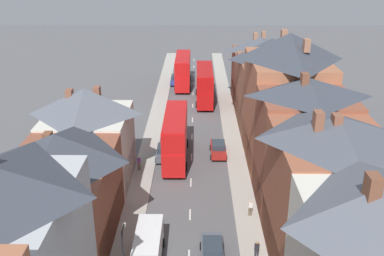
# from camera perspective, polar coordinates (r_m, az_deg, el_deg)

# --- Properties ---
(pavement_left) EXTENTS (2.20, 104.00, 0.14)m
(pavement_left) POSITION_cam_1_polar(r_m,az_deg,el_deg) (53.95, -5.47, -2.68)
(pavement_left) COLOR #A8A399
(pavement_left) RESTS_ON ground
(pavement_right) EXTENTS (2.20, 104.00, 0.14)m
(pavement_right) POSITION_cam_1_polar(r_m,az_deg,el_deg) (53.85, 5.40, -2.73)
(pavement_right) COLOR #A8A399
(pavement_right) RESTS_ON ground
(centre_line_dashes) EXTENTS (0.14, 97.80, 0.01)m
(centre_line_dashes) POSITION_cam_1_polar(r_m,az_deg,el_deg) (51.88, -0.07, -3.71)
(centre_line_dashes) COLOR silver
(centre_line_dashes) RESTS_ON ground
(terrace_row_right) EXTENTS (8.00, 73.46, 14.57)m
(terrace_row_right) POSITION_cam_1_polar(r_m,az_deg,el_deg) (39.31, 14.77, -3.54)
(terrace_row_right) COLOR #A36042
(terrace_row_right) RESTS_ON ground
(double_decker_bus_lead) EXTENTS (2.74, 10.80, 5.30)m
(double_decker_bus_lead) POSITION_cam_1_polar(r_m,az_deg,el_deg) (69.71, 1.60, 5.59)
(double_decker_bus_lead) COLOR #B70F0F
(double_decker_bus_lead) RESTS_ON ground
(double_decker_bus_mid_street) EXTENTS (2.74, 10.80, 5.30)m
(double_decker_bus_mid_street) POSITION_cam_1_polar(r_m,az_deg,el_deg) (50.41, -2.13, -1.01)
(double_decker_bus_mid_street) COLOR red
(double_decker_bus_mid_street) RESTS_ON ground
(double_decker_bus_far_approaching) EXTENTS (2.74, 10.80, 5.30)m
(double_decker_bus_far_approaching) POSITION_cam_1_polar(r_m,az_deg,el_deg) (77.85, -1.17, 7.35)
(double_decker_bus_far_approaching) COLOR red
(double_decker_bus_far_approaching) RESTS_ON ground
(car_near_blue) EXTENTS (1.90, 4.17, 1.70)m
(car_near_blue) POSITION_cam_1_polar(r_m,az_deg,el_deg) (35.72, 2.59, -15.35)
(car_near_blue) COLOR #4C515B
(car_near_blue) RESTS_ON ground
(car_near_silver) EXTENTS (1.90, 3.95, 1.69)m
(car_near_silver) POSITION_cam_1_polar(r_m,az_deg,el_deg) (79.45, -2.07, 6.17)
(car_near_silver) COLOR navy
(car_near_silver) RESTS_ON ground
(car_parked_left_a) EXTENTS (1.90, 3.82, 1.68)m
(car_parked_left_a) POSITION_cam_1_polar(r_m,az_deg,el_deg) (51.23, -3.55, -3.06)
(car_parked_left_a) COLOR #4C515B
(car_parked_left_a) RESTS_ON ground
(car_parked_right_a) EXTENTS (1.90, 4.29, 1.65)m
(car_parked_right_a) POSITION_cam_1_polar(r_m,az_deg,el_deg) (52.13, 3.35, -2.61)
(car_parked_right_a) COLOR maroon
(car_parked_right_a) RESTS_ON ground
(delivery_van) EXTENTS (2.20, 5.20, 2.41)m
(delivery_van) POSITION_cam_1_polar(r_m,az_deg,el_deg) (35.69, -5.56, -14.52)
(delivery_van) COLOR white
(delivery_van) RESTS_ON ground
(pedestrian_mid_left) EXTENTS (0.36, 0.22, 1.61)m
(pedestrian_mid_left) POSITION_cam_1_polar(r_m,az_deg,el_deg) (35.91, 8.23, -15.00)
(pedestrian_mid_left) COLOR #23232D
(pedestrian_mid_left) RESTS_ON pavement_right
(pedestrian_mid_right) EXTENTS (0.36, 0.22, 1.61)m
(pedestrian_mid_right) POSITION_cam_1_polar(r_m,az_deg,el_deg) (40.88, 7.42, -9.91)
(pedestrian_mid_right) COLOR brown
(pedestrian_mid_right) RESTS_ON pavement_right
(pedestrian_far_left) EXTENTS (0.36, 0.22, 1.61)m
(pedestrian_far_left) POSITION_cam_1_polar(r_m,az_deg,el_deg) (48.68, -6.76, -4.34)
(pedestrian_far_left) COLOR brown
(pedestrian_far_left) RESTS_ON pavement_left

